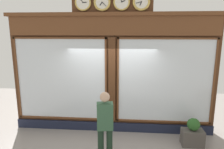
% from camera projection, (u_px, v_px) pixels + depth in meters
% --- Properties ---
extents(shop_facade, '(6.05, 0.42, 4.06)m').
position_uv_depth(shop_facade, '(112.00, 73.00, 6.12)').
color(shop_facade, '#4C2B16').
rests_on(shop_facade, ground_plane).
extents(pedestrian, '(0.39, 0.27, 1.69)m').
position_uv_depth(pedestrian, '(105.00, 124.00, 4.68)').
color(pedestrian, '#1C2F21').
rests_on(pedestrian, ground_plane).
extents(planter_box, '(0.56, 0.36, 0.43)m').
position_uv_depth(planter_box, '(192.00, 138.00, 5.52)').
color(planter_box, '#4C4742').
rests_on(planter_box, ground_plane).
extents(planter_shrub, '(0.33, 0.33, 0.33)m').
position_uv_depth(planter_shrub, '(194.00, 124.00, 5.44)').
color(planter_shrub, '#285623').
rests_on(planter_shrub, planter_box).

